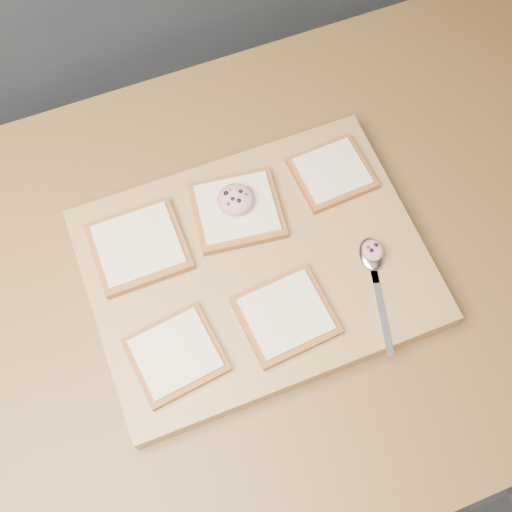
{
  "coord_description": "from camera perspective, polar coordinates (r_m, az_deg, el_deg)",
  "views": [
    {
      "loc": [
        0.02,
        -0.33,
        1.79
      ],
      "look_at": [
        0.15,
        0.0,
        0.96
      ],
      "focal_mm": 45.0,
      "sensor_mm": 36.0,
      "label": 1
    }
  ],
  "objects": [
    {
      "name": "bread_far_center",
      "position": [
        0.95,
        -1.7,
        4.11
      ],
      "size": [
        0.14,
        0.13,
        0.02
      ],
      "color": "#A25D29",
      "rests_on": "cutting_board"
    },
    {
      "name": "bread_far_left",
      "position": [
        0.94,
        -10.4,
        0.85
      ],
      "size": [
        0.13,
        0.12,
        0.02
      ],
      "color": "#A25D29",
      "rests_on": "cutting_board"
    },
    {
      "name": "spoon",
      "position": [
        0.93,
        10.32,
        -0.58
      ],
      "size": [
        0.07,
        0.18,
        0.01
      ],
      "color": "silver",
      "rests_on": "cutting_board"
    },
    {
      "name": "cutting_board",
      "position": [
        0.94,
        -0.0,
        -1.04
      ],
      "size": [
        0.48,
        0.36,
        0.04
      ],
      "primitive_type": "cube",
      "color": "tan",
      "rests_on": "island_counter"
    },
    {
      "name": "ground",
      "position": [
        1.82,
        -4.47,
        -13.72
      ],
      "size": [
        4.0,
        4.0,
        0.0
      ],
      "primitive_type": "plane",
      "color": "#515459",
      "rests_on": "ground"
    },
    {
      "name": "bread_near_left",
      "position": [
        0.88,
        -7.15,
        -8.69
      ],
      "size": [
        0.13,
        0.12,
        0.02
      ],
      "color": "#A25D29",
      "rests_on": "cutting_board"
    },
    {
      "name": "island_counter",
      "position": [
        1.38,
        -5.84,
        -10.57
      ],
      "size": [
        2.0,
        0.8,
        0.9
      ],
      "color": "slate",
      "rests_on": "ground"
    },
    {
      "name": "bread_far_right",
      "position": [
        0.99,
        6.77,
        7.35
      ],
      "size": [
        0.11,
        0.11,
        0.02
      ],
      "color": "#A25D29",
      "rests_on": "cutting_board"
    },
    {
      "name": "spoon_salad",
      "position": [
        0.92,
        10.33,
        0.52
      ],
      "size": [
        0.03,
        0.03,
        0.02
      ],
      "color": "#DC958D",
      "rests_on": "spoon"
    },
    {
      "name": "tuna_salad_dollop",
      "position": [
        0.93,
        -1.83,
        5.07
      ],
      "size": [
        0.05,
        0.05,
        0.03
      ],
      "color": "#DC958D",
      "rests_on": "bread_far_center"
    },
    {
      "name": "bread_near_center",
      "position": [
        0.89,
        2.66,
        -5.3
      ],
      "size": [
        0.13,
        0.12,
        0.02
      ],
      "color": "#A25D29",
      "rests_on": "cutting_board"
    }
  ]
}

